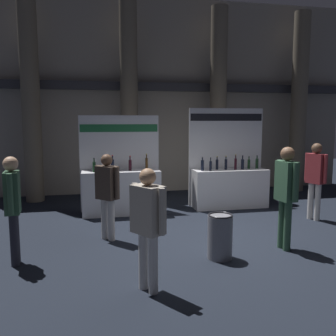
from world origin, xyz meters
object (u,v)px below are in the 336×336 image
visitor_1 (13,202)px  visitor_3 (107,189)px  exhibitor_booth_0 (121,188)px  visitor_0 (286,189)px  visitor_4 (315,175)px  trash_bin (220,236)px  visitor_5 (148,218)px  exhibitor_booth_1 (229,183)px

visitor_1 → visitor_3: size_ratio=1.05×
exhibitor_booth_0 → visitor_0: size_ratio=1.31×
visitor_4 → visitor_1: bearing=80.8°
visitor_3 → trash_bin: bearing=9.1°
visitor_3 → visitor_5: 2.21m
exhibitor_booth_0 → visitor_4: (4.13, -1.41, 0.40)m
exhibitor_booth_1 → visitor_3: bearing=-147.3°
exhibitor_booth_0 → visitor_3: size_ratio=1.45×
exhibitor_booth_1 → visitor_4: exhibitor_booth_1 is taller
visitor_4 → visitor_5: bearing=100.7°
trash_bin → visitor_1: (-3.15, 0.39, 0.61)m
visitor_1 → visitor_5: size_ratio=1.04×
exhibitor_booth_0 → visitor_5: bearing=-89.4°
visitor_1 → visitor_4: bearing=98.0°
exhibitor_booth_1 → visitor_3: size_ratio=1.56×
exhibitor_booth_0 → visitor_4: size_ratio=1.36×
exhibitor_booth_0 → visitor_4: exhibitor_booth_0 is taller
exhibitor_booth_0 → visitor_0: exhibitor_booth_0 is taller
exhibitor_booth_1 → visitor_0: (-0.18, -3.10, 0.44)m
visitor_0 → visitor_1: 4.38m
visitor_0 → visitor_4: visitor_0 is taller
trash_bin → visitor_0: bearing=8.5°
visitor_1 → visitor_3: visitor_1 is taller
exhibitor_booth_1 → trash_bin: (-1.40, -3.29, -0.25)m
exhibitor_booth_0 → exhibitor_booth_1: (2.73, 0.12, 0.00)m
visitor_1 → visitor_5: 2.26m
exhibitor_booth_1 → visitor_4: 2.11m
exhibitor_booth_1 → trash_bin: bearing=-113.1°
visitor_0 → visitor_3: 3.14m
exhibitor_booth_0 → exhibitor_booth_1: size_ratio=0.93×
visitor_1 → visitor_3: bearing=117.0°
visitor_5 → exhibitor_booth_1: bearing=-67.1°
visitor_0 → trash_bin: bearing=91.0°
visitor_5 → visitor_0: bearing=-101.2°
exhibitor_booth_0 → trash_bin: 3.44m
trash_bin → visitor_3: bearing=143.2°
trash_bin → visitor_4: size_ratio=0.42×
exhibitor_booth_1 → visitor_3: 3.72m
trash_bin → visitor_0: 1.41m
trash_bin → visitor_4: (2.81, 1.76, 0.65)m
exhibitor_booth_1 → visitor_4: (1.40, -1.53, 0.40)m
visitor_0 → visitor_5: (-2.51, -1.07, -0.08)m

